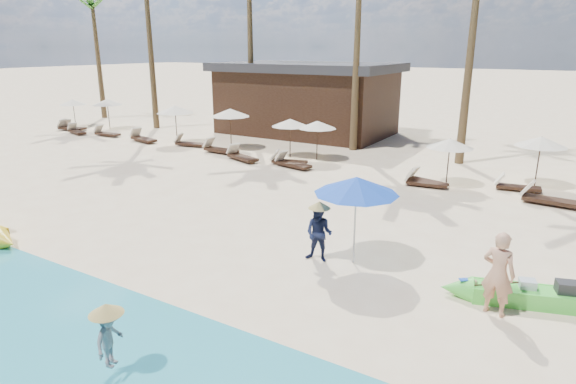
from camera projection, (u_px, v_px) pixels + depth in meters
The scene contains 31 objects.
ground at pixel (246, 263), 12.13m from camera, with size 240.00×240.00×0.00m, color beige.
wet_sand_strip at pixel (70, 373), 8.03m from camera, with size 240.00×4.50×0.01m, color tan.
green_canoe at pixel (545, 297), 10.07m from camera, with size 4.58×1.69×0.60m.
tourist at pixel (498, 274), 9.60m from camera, with size 0.65×0.43×1.78m, color tan.
vendor_green at pixel (319, 234), 12.07m from camera, with size 0.71×0.55×1.47m, color #161E3D.
vendor_yellow at pixel (109, 338), 7.81m from camera, with size 0.66×0.38×1.02m, color gray.
blue_umbrella at pixel (357, 185), 11.61m from camera, with size 2.08×2.08×2.24m.
resort_parasol_0 at pixel (73, 102), 32.48m from camera, with size 1.77×1.77×1.82m.
lounger_0_left at pixel (70, 127), 31.30m from camera, with size 1.84×0.98×0.60m.
lounger_0_right at pixel (70, 127), 31.21m from camera, with size 1.99×1.01×0.65m.
resort_parasol_1 at pixel (107, 102), 31.31m from camera, with size 1.91×1.91×1.97m.
lounger_1_left at pixel (76, 131), 30.00m from camera, with size 1.78×0.94×0.58m.
lounger_1_right at pixel (106, 133), 29.25m from camera, with size 1.78×0.66×0.59m.
resort_parasol_2 at pixel (175, 109), 26.61m from camera, with size 2.05×2.05×2.11m.
lounger_2_left at pixel (142, 138), 27.53m from camera, with size 2.07×1.03×0.67m.
resort_parasol_3 at pixel (230, 113), 25.17m from camera, with size 2.07×2.07×2.13m.
lounger_3_left at pixel (188, 143), 26.27m from camera, with size 1.80×0.85×0.59m.
lounger_3_right at pixel (219, 149), 24.61m from camera, with size 2.02×0.71×0.67m.
resort_parasol_4 at pixel (290, 123), 23.25m from camera, with size 1.84×1.84×1.89m.
lounger_4_left at pixel (241, 156), 23.03m from camera, with size 2.01×1.19×0.65m.
lounger_4_right at pixel (287, 160), 22.23m from camera, with size 1.78×0.92×0.58m.
resort_parasol_5 at pixel (317, 125), 22.74m from camera, with size 1.82×1.82×1.88m.
lounger_5_left at pixel (291, 163), 21.67m from camera, with size 1.89×0.90×0.62m.
resort_parasol_6 at pixel (450, 143), 18.47m from camera, with size 1.80×1.80×1.86m.
lounger_6_left at pixel (425, 180), 18.98m from camera, with size 1.72×0.93×0.56m.
lounger_6_right at pixel (424, 182), 18.71m from camera, with size 1.68×0.69×0.55m.
resort_parasol_7 at pixel (541, 142), 18.29m from camera, with size 1.91×1.91×1.96m.
lounger_7_left at pixel (515, 186), 18.19m from camera, with size 1.70×0.75×0.56m.
lounger_7_right at pixel (548, 198), 16.55m from camera, with size 2.02×0.74×0.67m.
palm_0 at pixel (92, 5), 34.65m from camera, with size 2.08×2.08×9.90m.
pavilion_west at pixel (306, 98), 29.79m from camera, with size 10.80×6.60×4.30m.
Camera 1 is at (6.64, -8.94, 5.23)m, focal length 30.00 mm.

